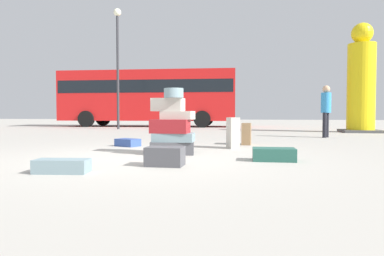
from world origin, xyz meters
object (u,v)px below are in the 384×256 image
Objects in this scene: yellow_dummy_statue at (361,84)px; lamp_post at (118,50)px; suitcase_cream_behind_tower at (233,133)px; parked_bus at (148,95)px; suitcase_teal_right_side at (274,154)px; person_bearded_onlooker at (326,107)px; suitcase_slate_upright_blue at (62,166)px; suitcase_charcoal_foreground_far at (165,156)px; suitcase_navy_white_trunk at (128,143)px; suitcase_brown_left_side at (246,134)px; suitcase_tower at (172,127)px.

yellow_dummy_statue is 10.75m from lamp_post.
parked_bus is (-5.84, 12.00, 1.51)m from suitcase_cream_behind_tower.
lamp_post is (-0.29, -3.71, 1.92)m from parked_bus.
suitcase_cream_behind_tower is 13.43m from parked_bus.
parked_bus is at bearing 85.56° from lamp_post.
suitcase_cream_behind_tower is at bearing 110.14° from suitcase_teal_right_side.
suitcase_cream_behind_tower is 0.41× the size of person_bearded_onlooker.
parked_bus is (-4.04, 15.50, 1.75)m from suitcase_slate_upright_blue.
suitcase_charcoal_foreground_far is 0.05× the size of parked_bus.
suitcase_navy_white_trunk is 0.33× the size of person_bearded_onlooker.
person_bearded_onlooker is at bearing 63.00° from suitcase_charcoal_foreground_far.
suitcase_charcoal_foreground_far is at bearing -63.79° from lamp_post.
suitcase_brown_left_side is at bearing 98.24° from suitcase_teal_right_side.
suitcase_teal_right_side is (0.78, -1.86, -0.23)m from suitcase_cream_behind_tower.
suitcase_charcoal_foreground_far is 1.35m from suitcase_slate_upright_blue.
suitcase_slate_upright_blue is (-1.80, -3.50, -0.24)m from suitcase_cream_behind_tower.
parked_bus is at bearing 119.83° from suitcase_brown_left_side.
lamp_post is at bearing 175.35° from yellow_dummy_statue.
parked_bus is (-10.26, 4.56, -0.07)m from yellow_dummy_statue.
suitcase_tower reaches higher than suitcase_teal_right_side.
yellow_dummy_statue is 0.42× the size of parked_bus.
lamp_post reaches higher than suitcase_tower.
suitcase_charcoal_foreground_far is (0.26, -1.41, -0.35)m from suitcase_tower.
suitcase_tower is at bearing -121.83° from yellow_dummy_statue.
suitcase_cream_behind_tower is 2.03m from suitcase_teal_right_side.
suitcase_charcoal_foreground_far is at bearing -79.39° from suitcase_tower.
suitcase_slate_upright_blue is at bearing -3.53° from person_bearded_onlooker.
suitcase_navy_white_trunk is 1.02× the size of suitcase_brown_left_side.
suitcase_teal_right_side is 0.06× the size of parked_bus.
suitcase_tower is at bearing -7.31° from person_bearded_onlooker.
suitcase_charcoal_foreground_far is at bearing -34.79° from suitcase_navy_white_trunk.
suitcase_tower is 11.35m from lamp_post.
suitcase_tower is 10.36m from yellow_dummy_statue.
suitcase_tower is 0.12× the size of parked_bus.
lamp_post reaches higher than suitcase_teal_right_side.
suitcase_cream_behind_tower is 1.01× the size of suitcase_teal_right_side.
suitcase_navy_white_trunk is 0.80× the size of suitcase_slate_upright_blue.
suitcase_brown_left_side is (2.05, 4.44, 0.17)m from suitcase_slate_upright_blue.
suitcase_tower is at bearing 61.10° from suitcase_slate_upright_blue.
suitcase_tower is 1.90m from suitcase_navy_white_trunk.
parked_bus reaches higher than suitcase_navy_white_trunk.
suitcase_tower is 1.63m from suitcase_cream_behind_tower.
suitcase_teal_right_side is at bearing -87.92° from suitcase_cream_behind_tower.
lamp_post is (-6.37, 7.36, 3.50)m from suitcase_brown_left_side.
suitcase_tower is at bearing -148.38° from suitcase_cream_behind_tower.
suitcase_teal_right_side is 2.84m from suitcase_brown_left_side.
person_bearded_onlooker is 0.16× the size of parked_bus.
parked_bus is at bearing 110.08° from suitcase_tower.
suitcase_slate_upright_blue is 8.65m from person_bearded_onlooker.
person_bearded_onlooker is at bearing -118.46° from yellow_dummy_statue.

